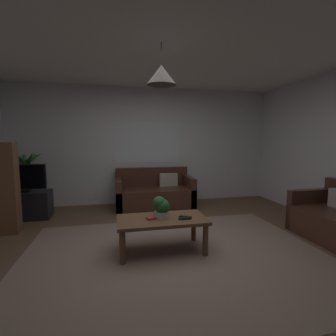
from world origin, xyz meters
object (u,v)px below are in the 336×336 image
Objects in this scene: remote_on_table_1 at (185,218)px; potted_palm_corner at (27,181)px; couch_under_window at (155,194)px; remote_on_table_0 at (185,217)px; potted_plant_on_table at (161,207)px; book_on_table_0 at (152,218)px; tv at (22,178)px; pendant_lamp at (161,75)px; tv_stand at (24,205)px; coffee_table at (162,223)px.

potted_palm_corner reaches higher than remote_on_table_1.
couch_under_window is 2.18m from remote_on_table_0.
remote_on_table_0 is at bearing -88.55° from couch_under_window.
couch_under_window is at bearing 83.21° from potted_plant_on_table.
tv reaches higher than book_on_table_0.
couch_under_window is 3.27× the size of pendant_lamp.
tv is 0.62× the size of potted_palm_corner.
potted_palm_corner reaches higher than potted_plant_on_table.
couch_under_window is 1.79× the size of tv_stand.
potted_palm_corner is (-2.31, 2.37, 0.25)m from coffee_table.
tv_stand reaches higher than remote_on_table_0.
book_on_table_0 is 0.43m from remote_on_table_0.
tv_stand is (-2.20, 1.82, -0.33)m from potted_plant_on_table.
remote_on_table_0 is at bearing -10.50° from coffee_table.
remote_on_table_1 reaches higher than coffee_table.
tv_stand is (-2.48, 1.95, -0.20)m from remote_on_table_1.
potted_palm_corner is at bearing 174.23° from couch_under_window.
coffee_table is 0.31m from remote_on_table_0.
tv is at bearing 140.45° from coffee_table.
remote_on_table_1 is at bearing -37.92° from tv.
remote_on_table_1 is at bearing -43.88° from potted_palm_corner.
remote_on_table_0 is at bearing -6.13° from book_on_table_0.
tv_stand is (-2.45, -0.28, -0.02)m from couch_under_window.
remote_on_table_0 is 0.18× the size of tv_stand.
couch_under_window reaches higher than potted_plant_on_table.
remote_on_table_1 is at bearing -22.04° from pendant_lamp.
coffee_table is at bearing -69.30° from remote_on_table_0.
couch_under_window is 2.59m from potted_palm_corner.
potted_palm_corner is at bearing 101.40° from tv_stand.
couch_under_window is 2.13m from potted_plant_on_table.
potted_palm_corner reaches higher than book_on_table_0.
coffee_table is 0.88× the size of potted_palm_corner.
coffee_table is 1.26× the size of tv_stand.
potted_palm_corner is (-2.61, 2.43, 0.17)m from remote_on_table_0.
book_on_table_0 is 0.78× the size of remote_on_table_1.
tv is 1.63× the size of pendant_lamp.
potted_plant_on_table is 2.84m from tv.
couch_under_window is 5.80× the size of potted_plant_on_table.
remote_on_table_0 is 0.34m from potted_plant_on_table.
remote_on_table_1 is at bearing -14.10° from book_on_table_0.
pendant_lamp is (-0.27, 0.11, 1.76)m from remote_on_table_1.
remote_on_table_0 is 0.58× the size of potted_plant_on_table.
book_on_table_0 is (-0.38, -2.13, 0.18)m from couch_under_window.
couch_under_window reaches higher than remote_on_table_0.
coffee_table is 4.08× the size of potted_plant_on_table.
tv is (-2.20, 1.82, 0.39)m from coffee_table.
remote_on_table_0 is 3.14m from tv_stand.
couch_under_window reaches higher than coffee_table.
book_on_table_0 is at bearing -165.12° from potted_plant_on_table.
tv_stand is (-2.07, 1.85, -0.20)m from book_on_table_0.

